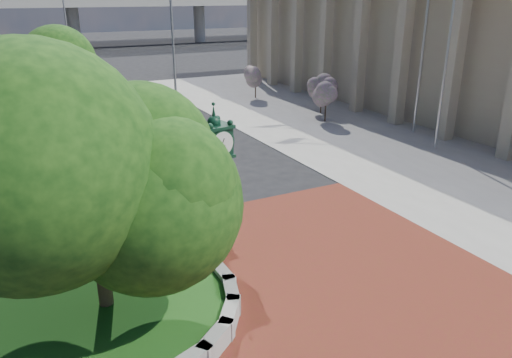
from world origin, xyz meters
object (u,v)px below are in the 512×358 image
object	(u,v)px
parked_car	(103,73)
street_lamp_near	(175,22)
flagpole_a	(448,49)
post_clock	(215,167)
flagpole_b	(424,35)
street_lamp_far	(68,17)

from	to	relation	value
parked_car	street_lamp_near	xyz separation A→B (m)	(3.12, -12.35, 5.09)
parked_car	street_lamp_near	bearing A→B (deg)	-89.55
flagpole_a	street_lamp_near	xyz separation A→B (m)	(-8.10, 17.87, 0.64)
post_clock	flagpole_a	size ratio (longest dim) A/B	0.45
parked_car	flagpole_b	world-z (taller)	flagpole_b
parked_car	flagpole_a	size ratio (longest dim) A/B	0.43
parked_car	flagpole_b	xyz separation A→B (m)	(12.55, -27.23, 4.88)
flagpole_a	street_lamp_near	size ratio (longest dim) A/B	1.02
parked_car	flagpole_b	distance (m)	30.38
parked_car	post_clock	bearing A→B (deg)	-109.00
street_lamp_near	street_lamp_far	world-z (taller)	street_lamp_near
parked_car	flagpole_a	xyz separation A→B (m)	(11.21, -30.22, 4.45)
parked_car	street_lamp_near	distance (m)	13.72
flagpole_a	flagpole_b	xyz separation A→B (m)	(1.34, 2.99, 0.43)
parked_car	flagpole_a	world-z (taller)	flagpole_a
flagpole_a	street_lamp_far	size ratio (longest dim) A/B	1.07
parked_car	street_lamp_near	world-z (taller)	street_lamp_near
flagpole_b	street_lamp_far	distance (m)	35.89
parked_car	flagpole_a	distance (m)	32.54
flagpole_b	street_lamp_near	xyz separation A→B (m)	(-9.44, 14.88, 0.21)
post_clock	street_lamp_near	xyz separation A→B (m)	(6.29, 21.94, 3.31)
flagpole_a	street_lamp_near	distance (m)	19.63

